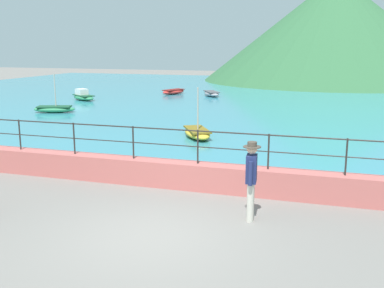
% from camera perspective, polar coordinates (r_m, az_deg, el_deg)
% --- Properties ---
extents(ground_plane, '(120.00, 120.00, 0.00)m').
position_cam_1_polar(ground_plane, '(9.30, -5.11, -11.43)').
color(ground_plane, slate).
extents(promenade_wall, '(20.00, 0.56, 0.70)m').
position_cam_1_polar(promenade_wall, '(12.02, 0.72, -4.08)').
color(promenade_wall, '#BC605B').
rests_on(promenade_wall, ground).
extents(railing, '(18.44, 0.04, 0.90)m').
position_cam_1_polar(railing, '(11.78, 0.73, 0.48)').
color(railing, '#282623').
rests_on(railing, promenade_wall).
extents(lake_water, '(64.00, 44.32, 0.06)m').
position_cam_1_polar(lake_water, '(34.05, 11.85, 5.74)').
color(lake_water, teal).
rests_on(lake_water, ground).
extents(hill_main, '(27.70, 27.70, 10.94)m').
position_cam_1_polar(hill_main, '(51.72, 17.51, 13.61)').
color(hill_main, '#33663D').
rests_on(hill_main, ground).
extents(person_walking, '(0.38, 0.57, 1.75)m').
position_cam_1_polar(person_walking, '(9.81, 7.45, -4.12)').
color(person_walking, beige).
rests_on(person_walking, ground).
extents(boat_0, '(2.42, 1.99, 0.76)m').
position_cam_1_polar(boat_0, '(32.34, -13.51, 5.86)').
color(boat_0, '#338C59').
rests_on(boat_0, lake_water).
extents(boat_1, '(1.94, 2.44, 2.06)m').
position_cam_1_polar(boat_1, '(18.50, 0.66, 1.44)').
color(boat_1, gold).
rests_on(boat_1, lake_water).
extents(boat_2, '(2.47, 1.58, 2.17)m').
position_cam_1_polar(boat_2, '(26.71, -16.91, 4.26)').
color(boat_2, '#338C59').
rests_on(boat_2, lake_water).
extents(boat_5, '(1.97, 2.43, 0.36)m').
position_cam_1_polar(boat_5, '(34.00, 2.47, 6.36)').
color(boat_5, gray).
rests_on(boat_5, lake_water).
extents(boat_6, '(1.67, 2.47, 0.36)m').
position_cam_1_polar(boat_6, '(35.49, -2.35, 6.61)').
color(boat_6, red).
rests_on(boat_6, lake_water).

